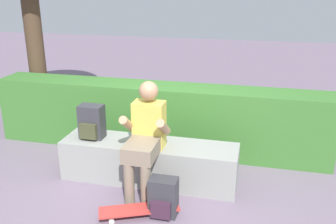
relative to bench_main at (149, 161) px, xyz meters
name	(u,v)px	position (x,y,z in m)	size (l,w,h in m)	color
ground_plane	(141,195)	(0.00, -0.35, -0.24)	(24.00, 24.00, 0.00)	slate
bench_main	(149,161)	(0.00, 0.00, 0.00)	(2.04, 0.51, 0.47)	gray
person_skater	(145,135)	(0.03, -0.22, 0.43)	(0.49, 0.62, 1.22)	gold
skateboard_near_person	(139,210)	(0.11, -0.73, -0.16)	(0.81, 0.51, 0.09)	#BC3833
backpack_on_bench	(92,122)	(-0.69, -0.01, 0.43)	(0.28, 0.23, 0.40)	#333338
backpack_on_ground	(163,198)	(0.33, -0.64, -0.04)	(0.28, 0.23, 0.40)	#333338
hedge_row	(158,117)	(-0.14, 0.90, 0.22)	(4.58, 0.53, 0.91)	#3A712D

